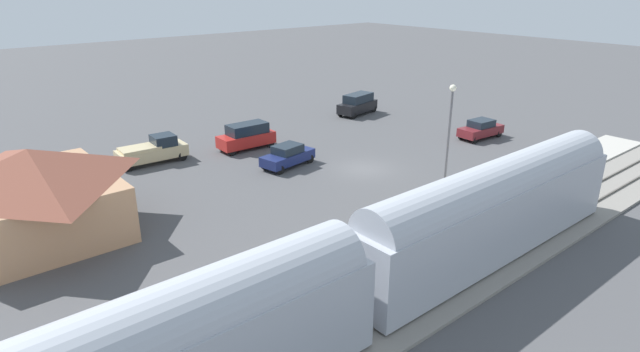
{
  "coord_description": "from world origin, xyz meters",
  "views": [
    {
      "loc": [
        -27.23,
        27.25,
        13.93
      ],
      "look_at": [
        -1.09,
        5.34,
        1.0
      ],
      "focal_mm": 29.53,
      "sensor_mm": 36.0,
      "label": 1
    }
  ],
  "objects_px": {
    "station_building": "(35,191)",
    "pedestrian_on_platform": "(445,203)",
    "light_pole_near_platform": "(449,127)",
    "sedan_maroon": "(481,129)",
    "sedan_navy": "(288,156)",
    "suv_red": "(247,136)",
    "suv_black": "(358,104)",
    "pickup_tan": "(153,150)"
  },
  "relations": [
    {
      "from": "station_building",
      "to": "pedestrian_on_platform",
      "type": "xyz_separation_m",
      "value": [
        -13.91,
        -19.03,
        -1.4
      ]
    },
    {
      "from": "pedestrian_on_platform",
      "to": "light_pole_near_platform",
      "type": "relative_size",
      "value": 0.23
    },
    {
      "from": "sedan_maroon",
      "to": "light_pole_near_platform",
      "type": "bearing_deg",
      "value": 114.85
    },
    {
      "from": "pedestrian_on_platform",
      "to": "sedan_navy",
      "type": "height_order",
      "value": "pedestrian_on_platform"
    },
    {
      "from": "suv_red",
      "to": "sedan_navy",
      "type": "xyz_separation_m",
      "value": [
        -5.89,
        -0.0,
        -0.27
      ]
    },
    {
      "from": "pedestrian_on_platform",
      "to": "sedan_navy",
      "type": "xyz_separation_m",
      "value": [
        14.16,
        1.19,
        -0.4
      ]
    },
    {
      "from": "station_building",
      "to": "pedestrian_on_platform",
      "type": "height_order",
      "value": "station_building"
    },
    {
      "from": "suv_black",
      "to": "sedan_navy",
      "type": "relative_size",
      "value": 1.09
    },
    {
      "from": "suv_black",
      "to": "sedan_navy",
      "type": "xyz_separation_m",
      "value": [
        -8.62,
        15.82,
        -0.27
      ]
    },
    {
      "from": "station_building",
      "to": "pickup_tan",
      "type": "bearing_deg",
      "value": -52.39
    },
    {
      "from": "pickup_tan",
      "to": "suv_red",
      "type": "distance_m",
      "value": 7.88
    },
    {
      "from": "pedestrian_on_platform",
      "to": "light_pole_near_platform",
      "type": "bearing_deg",
      "value": -52.7
    },
    {
      "from": "pedestrian_on_platform",
      "to": "sedan_maroon",
      "type": "height_order",
      "value": "pedestrian_on_platform"
    },
    {
      "from": "pedestrian_on_platform",
      "to": "suv_black",
      "type": "xyz_separation_m",
      "value": [
        22.77,
        -14.63,
        -0.13
      ]
    },
    {
      "from": "station_building",
      "to": "suv_red",
      "type": "bearing_deg",
      "value": -71.0
    },
    {
      "from": "suv_black",
      "to": "light_pole_near_platform",
      "type": "bearing_deg",
      "value": 151.11
    },
    {
      "from": "suv_red",
      "to": "light_pole_near_platform",
      "type": "xyz_separation_m",
      "value": [
        -17.34,
        -4.75,
        3.62
      ]
    },
    {
      "from": "suv_black",
      "to": "light_pole_near_platform",
      "type": "height_order",
      "value": "light_pole_near_platform"
    },
    {
      "from": "light_pole_near_platform",
      "to": "suv_black",
      "type": "bearing_deg",
      "value": -28.89
    },
    {
      "from": "station_building",
      "to": "pickup_tan",
      "type": "distance_m",
      "value": 12.89
    },
    {
      "from": "suv_red",
      "to": "pedestrian_on_platform",
      "type": "bearing_deg",
      "value": -176.58
    },
    {
      "from": "station_building",
      "to": "light_pole_near_platform",
      "type": "xyz_separation_m",
      "value": [
        -11.2,
        -22.58,
        2.08
      ]
    },
    {
      "from": "light_pole_near_platform",
      "to": "pickup_tan",
      "type": "bearing_deg",
      "value": 33.24
    },
    {
      "from": "station_building",
      "to": "sedan_maroon",
      "type": "relative_size",
      "value": 2.18
    },
    {
      "from": "station_building",
      "to": "suv_red",
      "type": "distance_m",
      "value": 18.92
    },
    {
      "from": "station_building",
      "to": "sedan_navy",
      "type": "bearing_deg",
      "value": -89.2
    },
    {
      "from": "light_pole_near_platform",
      "to": "suv_red",
      "type": "bearing_deg",
      "value": 15.32
    },
    {
      "from": "station_building",
      "to": "sedan_navy",
      "type": "height_order",
      "value": "station_building"
    },
    {
      "from": "pickup_tan",
      "to": "light_pole_near_platform",
      "type": "xyz_separation_m",
      "value": [
        -19.0,
        -12.46,
        3.74
      ]
    },
    {
      "from": "station_building",
      "to": "suv_black",
      "type": "height_order",
      "value": "station_building"
    },
    {
      "from": "suv_black",
      "to": "suv_red",
      "type": "height_order",
      "value": "same"
    },
    {
      "from": "pickup_tan",
      "to": "suv_red",
      "type": "height_order",
      "value": "suv_red"
    },
    {
      "from": "sedan_maroon",
      "to": "station_building",
      "type": "bearing_deg",
      "value": 82.16
    },
    {
      "from": "pickup_tan",
      "to": "sedan_navy",
      "type": "relative_size",
      "value": 1.16
    },
    {
      "from": "suv_black",
      "to": "pedestrian_on_platform",
      "type": "bearing_deg",
      "value": 147.29
    },
    {
      "from": "suv_red",
      "to": "light_pole_near_platform",
      "type": "bearing_deg",
      "value": -164.68
    },
    {
      "from": "sedan_navy",
      "to": "light_pole_near_platform",
      "type": "bearing_deg",
      "value": -157.48
    },
    {
      "from": "suv_black",
      "to": "light_pole_near_platform",
      "type": "distance_m",
      "value": 23.2
    },
    {
      "from": "light_pole_near_platform",
      "to": "station_building",
      "type": "bearing_deg",
      "value": 63.62
    },
    {
      "from": "suv_black",
      "to": "sedan_navy",
      "type": "distance_m",
      "value": 18.02
    },
    {
      "from": "suv_red",
      "to": "suv_black",
      "type": "bearing_deg",
      "value": -80.23
    },
    {
      "from": "pickup_tan",
      "to": "light_pole_near_platform",
      "type": "distance_m",
      "value": 23.03
    }
  ]
}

